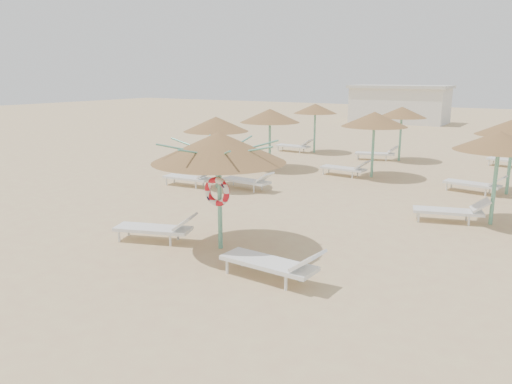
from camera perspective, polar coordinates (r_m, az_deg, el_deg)
The scene contains 6 objects.
ground at distance 12.31m, azimuth -2.82°, elevation -6.40°, with size 120.00×120.00×0.00m, color tan.
main_palapa at distance 11.72m, azimuth -4.27°, elevation 5.06°, with size 3.18×3.18×2.85m.
lounger_main_a at distance 12.88m, azimuth -11.12°, elevation -4.03°, with size 2.18×1.27×0.76m.
lounger_main_b at distance 10.30m, azimuth 2.11°, elevation -8.10°, with size 2.26×0.80×0.81m.
palapa_field at distance 21.25m, azimuth 14.24°, elevation 7.89°, with size 13.92×13.25×2.69m.
service_hut at distance 46.35m, azimuth 16.08°, elevation 9.65°, with size 8.40×4.40×3.25m.
Camera 1 is at (6.59, -9.54, 4.13)m, focal length 35.00 mm.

